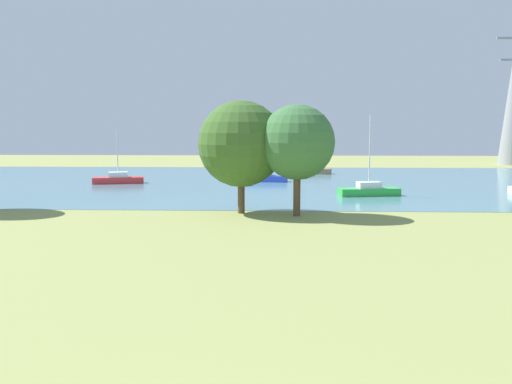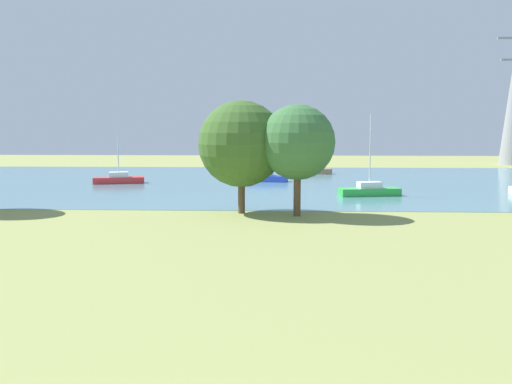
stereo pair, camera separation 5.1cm
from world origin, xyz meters
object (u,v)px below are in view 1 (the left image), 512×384
sailboat_green (369,190)px  tree_west_near (241,144)px  sailboat_brown (310,170)px  sailboat_red (118,179)px  sailboat_blue (263,177)px  tree_mid_shore (297,142)px

sailboat_green → tree_west_near: 14.07m
sailboat_green → sailboat_brown: size_ratio=1.14×
sailboat_red → sailboat_brown: (19.11, 12.29, 0.00)m
sailboat_blue → tree_mid_shore: 22.66m
tree_mid_shore → tree_west_near: bearing=164.1°
sailboat_green → tree_west_near: (-9.52, -9.58, 3.94)m
sailboat_red → tree_mid_shore: bearing=-49.6°
sailboat_red → tree_west_near: size_ratio=0.73×
sailboat_red → sailboat_green: bearing=-21.6°
tree_mid_shore → sailboat_green: bearing=60.4°
tree_mid_shore → sailboat_red: bearing=130.4°
sailboat_blue → tree_west_near: (-0.73, -21.12, 3.93)m
sailboat_blue → sailboat_green: (8.80, -11.54, -0.01)m
sailboat_red → tree_mid_shore: 26.03m
sailboat_red → sailboat_green: (22.69, -8.98, 0.01)m
sailboat_blue → sailboat_brown: size_ratio=1.24×
sailboat_red → sailboat_green: size_ratio=0.81×
tree_west_near → tree_mid_shore: size_ratio=1.04×
sailboat_red → tree_mid_shore: tree_mid_shore is taller
sailboat_blue → sailboat_green: bearing=-52.7°
sailboat_green → sailboat_brown: (-3.58, 21.26, -0.01)m
sailboat_blue → sailboat_brown: (5.22, 9.73, -0.01)m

